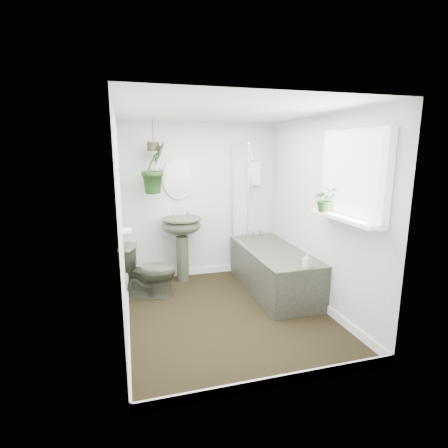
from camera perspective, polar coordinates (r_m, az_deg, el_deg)
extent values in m
cube|color=black|center=(4.30, 0.56, -14.36)|extent=(2.30, 2.80, 0.02)
cube|color=white|center=(3.87, 0.63, 18.08)|extent=(2.30, 2.80, 0.02)
cube|color=silver|center=(5.27, -3.73, 3.82)|extent=(2.30, 0.02, 2.30)
cube|color=silver|center=(2.64, 9.27, -4.70)|extent=(2.30, 0.02, 2.30)
cube|color=silver|center=(3.77, -16.57, 0.03)|extent=(0.02, 2.80, 2.30)
cube|color=silver|center=(4.39, 15.29, 1.74)|extent=(0.02, 2.80, 2.30)
cube|color=white|center=(4.27, 0.56, -13.64)|extent=(2.30, 2.80, 0.10)
cube|color=white|center=(5.39, 4.80, 8.26)|extent=(0.20, 0.10, 0.35)
ellipsoid|color=beige|center=(5.14, -7.43, 7.45)|extent=(0.46, 0.03, 0.62)
cylinder|color=black|center=(5.09, -11.86, 6.13)|extent=(0.04, 0.04, 0.22)
cylinder|color=white|center=(4.51, -15.55, -1.25)|extent=(0.11, 0.11, 0.11)
cube|color=white|center=(3.71, 20.36, 7.40)|extent=(0.08, 1.00, 0.90)
cube|color=white|center=(3.72, 19.01, 0.97)|extent=(0.18, 1.00, 0.04)
cube|color=white|center=(3.68, 19.79, 7.41)|extent=(0.01, 0.86, 0.76)
imported|color=#3A3F2E|center=(4.71, -12.11, -7.47)|extent=(0.77, 0.55, 0.70)
imported|color=black|center=(3.92, 16.13, 3.90)|extent=(0.28, 0.26, 0.26)
imported|color=black|center=(4.86, -11.34, 8.96)|extent=(0.48, 0.48, 0.69)
imported|color=black|center=(4.11, 13.40, -5.76)|extent=(0.11, 0.11, 0.18)
cylinder|color=#2E251D|center=(4.85, -11.48, 12.30)|extent=(0.16, 0.16, 0.12)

